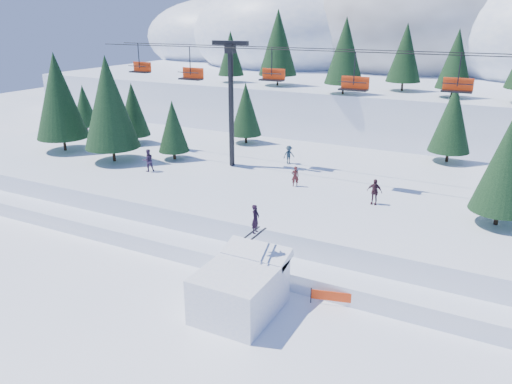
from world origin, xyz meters
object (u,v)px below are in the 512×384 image
at_px(chairlift, 348,93).
at_px(banner_far, 447,313).
at_px(banner_near, 337,297).
at_px(jump_kicker, 241,288).

relative_size(chairlift, banner_far, 16.41).
relative_size(banner_near, banner_far, 0.99).
relative_size(jump_kicker, chairlift, 0.12).
bearing_deg(jump_kicker, chairlift, 89.29).
xyz_separation_m(chairlift, banner_near, (4.13, -13.21, -8.78)).
relative_size(jump_kicker, banner_near, 1.97).
height_order(chairlift, banner_near, chairlift).
height_order(jump_kicker, chairlift, chairlift).
height_order(jump_kicker, banner_far, jump_kicker).
distance_m(chairlift, banner_far, 17.74).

